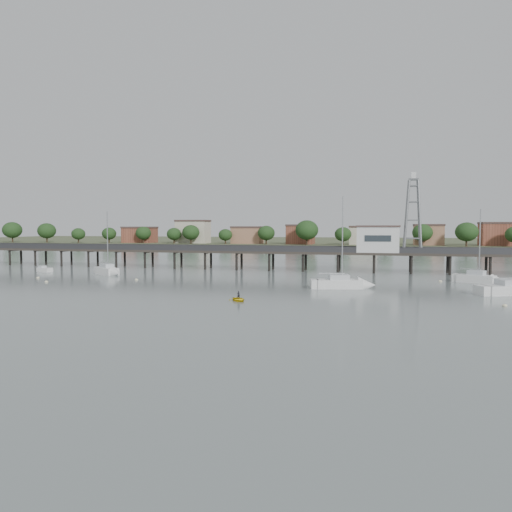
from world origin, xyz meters
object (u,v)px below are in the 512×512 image
Objects in this scene: yellow_dinghy at (239,301)px; sailboat_b at (110,271)px; lattice_tower at (413,216)px; sailboat_c at (349,284)px; sailboat_e at (484,279)px; pier at (255,252)px; white_tender at (44,270)px.

sailboat_b is at bearing 107.84° from yellow_dinghy.
lattice_tower reaches higher than sailboat_c.
lattice_tower is 21.28m from sailboat_e.
sailboat_b reaches higher than pier.
pier is 34.55m from sailboat_c.
yellow_dinghy is (-22.61, -43.06, -11.10)m from lattice_tower.
white_tender is at bearing 154.46° from sailboat_c.
white_tender is (-61.03, 12.35, -0.22)m from sailboat_c.
sailboat_c is 5.06× the size of yellow_dinghy.
sailboat_c is at bearing 21.44° from sailboat_b.
pier is 12.00× the size of sailboat_e.
sailboat_c reaches higher than sailboat_e.
pier is 53.19× the size of yellow_dinghy.
pier is at bearing 69.92° from sailboat_b.
sailboat_c is 20.07m from yellow_dinghy.
sailboat_b is 41.54m from yellow_dinghy.
sailboat_c is (-20.47, -11.61, -0.01)m from sailboat_e.
sailboat_e is at bearing 35.34° from sailboat_b.
sailboat_c is (21.12, -27.16, -3.16)m from pier.
yellow_dinghy is at bearing -111.36° from sailboat_e.
pier is 32.34m from lattice_tower.
pier is 11.96× the size of sailboat_b.
sailboat_e is 42.74m from yellow_dinghy.
white_tender is at bearing -168.28° from lattice_tower.
lattice_tower reaches higher than pier.
sailboat_b is 16.36m from white_tender.
yellow_dinghy is at bearing -10.79° from white_tender.
sailboat_e is 81.51m from white_tender.
white_tender is (-16.16, 2.57, -0.23)m from sailboat_b.
lattice_tower reaches higher than sailboat_e.
sailboat_c reaches higher than pier.
lattice_tower is 73.72m from white_tender.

